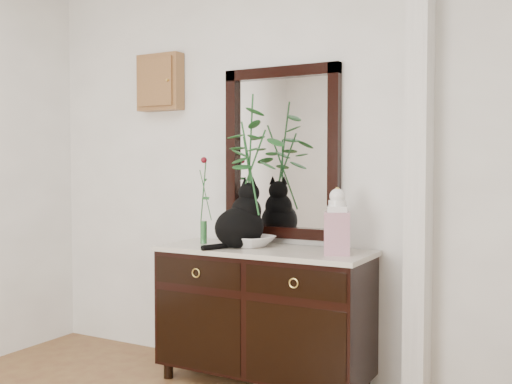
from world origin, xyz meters
The scene contains 10 objects.
wall_back centered at (0.00, 1.98, 1.35)m, with size 3.60×0.04×2.70m, color white.
pilaster centered at (1.00, 1.90, 1.35)m, with size 0.12×0.20×2.70m, color white.
sideboard centered at (0.10, 1.73, 0.47)m, with size 1.33×0.52×0.82m.
wall_mirror centered at (0.10, 1.97, 1.44)m, with size 0.80×0.06×1.10m.
key_cabinet centered at (-0.85, 1.94, 1.95)m, with size 0.35×0.10×0.40m, color brown.
cat centered at (-0.05, 1.70, 1.06)m, with size 0.29×0.36×0.41m, color black, non-canonical shape.
lotus_bowl centered at (-0.01, 1.75, 0.89)m, with size 0.29×0.29×0.07m, color silver.
vase_branches centered at (-0.01, 1.75, 1.34)m, with size 0.45×0.45×0.94m, color silver, non-canonical shape.
bud_vase_rose centered at (-0.35, 1.74, 1.14)m, with size 0.07×0.07×0.57m, color #2F6935, non-canonical shape.
ginger_jar centered at (0.59, 1.70, 1.04)m, with size 0.14×0.14×0.39m, color silver, non-canonical shape.
Camera 1 is at (1.82, -1.49, 1.36)m, focal length 42.00 mm.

